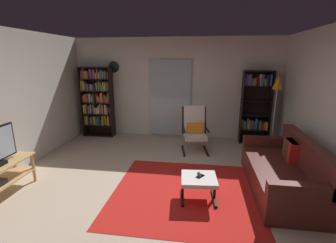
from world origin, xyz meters
name	(u,v)px	position (x,y,z in m)	size (l,w,h in m)	color
ground_plane	(154,190)	(0.00, 0.00, 0.00)	(7.02, 7.02, 0.00)	#C5AF95
wall_back	(175,89)	(0.00, 2.90, 1.30)	(5.60, 0.06, 2.60)	silver
glass_door_panel	(170,98)	(-0.13, 2.83, 1.05)	(1.10, 0.01, 2.00)	silver
area_rug	(185,192)	(0.49, 0.02, 0.00)	(2.27, 2.17, 0.01)	red
bookshelf_near_tv	(98,100)	(-2.07, 2.64, 1.00)	(0.83, 0.30, 1.86)	black
bookshelf_near_sofa	(256,105)	(2.02, 2.64, 0.98)	(0.70, 0.30, 1.80)	black
leather_sofa	(285,172)	(2.08, 0.34, 0.31)	(0.91, 1.97, 0.85)	#56231D
lounge_armchair	(195,128)	(0.57, 1.89, 0.53)	(0.66, 0.73, 1.02)	black
ottoman	(199,181)	(0.71, -0.14, 0.30)	(0.56, 0.52, 0.36)	white
tv_remote	(199,175)	(0.71, -0.08, 0.37)	(0.04, 0.14, 0.02)	black
cell_phone	(200,176)	(0.73, -0.12, 0.37)	(0.07, 0.14, 0.01)	black
floor_lamp_by_shelf	(277,90)	(2.26, 1.89, 1.44)	(0.22, 0.22, 1.73)	#A5A5AD
wall_clock	(114,67)	(-1.63, 2.82, 1.85)	(0.29, 0.03, 0.29)	silver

